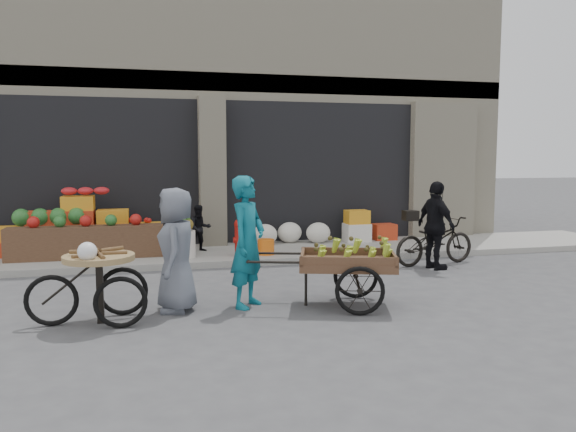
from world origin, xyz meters
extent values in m
plane|color=#424244|center=(0.00, 0.00, 0.00)|extent=(80.00, 80.00, 0.00)
cube|color=gray|center=(0.00, 4.10, 0.06)|extent=(18.00, 2.20, 0.12)
cube|color=beige|center=(0.00, 8.20, 3.50)|extent=(14.00, 6.00, 7.00)
cube|color=gray|center=(0.00, 5.35, 3.60)|extent=(14.00, 0.30, 0.40)
cube|color=black|center=(-2.48, 6.00, 1.67)|extent=(4.40, 1.60, 3.10)
cube|color=black|center=(2.48, 6.00, 1.67)|extent=(4.40, 1.60, 3.10)
cube|color=beige|center=(0.00, 5.15, 1.67)|extent=(0.55, 0.80, 3.22)
cube|color=brown|center=(-2.48, 3.95, 0.42)|extent=(2.80, 0.45, 0.60)
sphere|color=#1E5923|center=(-3.17, 4.45, 0.86)|extent=(0.34, 0.34, 0.34)
cylinder|color=silver|center=(-0.75, 3.60, 0.37)|extent=(0.52, 0.52, 0.50)
cylinder|color=#A5140F|center=(0.35, 3.55, 0.40)|extent=(0.20, 0.20, 0.56)
sphere|color=#A5140F|center=(0.35, 3.55, 0.72)|extent=(0.22, 0.22, 0.22)
cylinder|color=orange|center=(0.85, 3.50, 0.27)|extent=(0.32, 0.32, 0.30)
ellipsoid|color=silver|center=(1.68, 4.70, 0.34)|extent=(1.70, 0.60, 0.44)
imported|color=black|center=(-0.35, 4.20, 0.58)|extent=(0.51, 0.43, 0.93)
cube|color=brown|center=(1.23, -0.02, 0.58)|extent=(1.45, 1.16, 0.11)
torus|color=black|center=(1.23, -0.49, 0.32)|extent=(0.62, 0.24, 0.63)
torus|color=black|center=(1.50, 0.36, 0.32)|extent=(0.62, 0.24, 0.63)
cylinder|color=black|center=(0.70, 0.15, 0.26)|extent=(0.05, 0.05, 0.52)
imported|color=#0F6275|center=(-0.06, 0.29, 0.88)|extent=(0.72, 0.76, 1.76)
cylinder|color=#9E7F51|center=(-1.93, -0.02, 0.80)|extent=(0.85, 0.85, 0.07)
cube|color=black|center=(-1.93, -0.02, 0.40)|extent=(0.08, 0.08, 0.80)
torus|color=black|center=(-1.68, -0.31, 0.31)|extent=(0.62, 0.06, 0.62)
torus|color=black|center=(-1.67, 0.25, 0.31)|extent=(0.62, 0.06, 0.62)
torus|color=black|center=(-2.48, -0.02, 0.31)|extent=(0.62, 0.06, 0.62)
imported|color=slate|center=(-1.00, 0.30, 0.80)|extent=(0.60, 0.84, 1.61)
imported|color=black|center=(3.82, 2.37, 0.45)|extent=(1.79, 0.90, 0.90)
imported|color=black|center=(3.62, 1.97, 0.79)|extent=(0.54, 0.98, 1.58)
camera|label=1|loc=(-1.33, -6.99, 2.00)|focal=35.00mm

